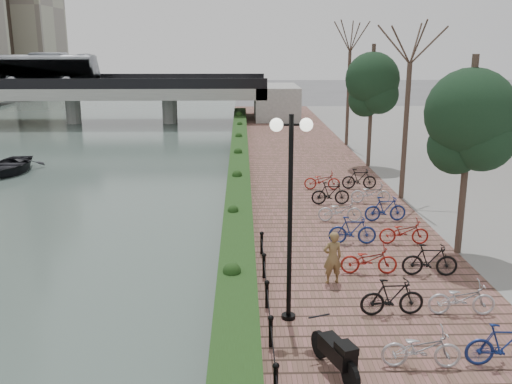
{
  "coord_description": "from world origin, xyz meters",
  "views": [
    {
      "loc": [
        0.76,
        -8.88,
        7.31
      ],
      "look_at": [
        1.27,
        11.45,
        2.0
      ],
      "focal_mm": 40.0,
      "sensor_mm": 36.0,
      "label": 1
    }
  ],
  "objects_px": {
    "lamppost": "(291,176)",
    "pedestrian": "(333,258)",
    "boat": "(10,165)",
    "motorcycle": "(335,351)"
  },
  "relations": [
    {
      "from": "lamppost",
      "to": "pedestrian",
      "type": "bearing_deg",
      "value": 56.48
    },
    {
      "from": "pedestrian",
      "to": "boat",
      "type": "height_order",
      "value": "pedestrian"
    },
    {
      "from": "lamppost",
      "to": "boat",
      "type": "bearing_deg",
      "value": 127.01
    },
    {
      "from": "lamppost",
      "to": "motorcycle",
      "type": "relative_size",
      "value": 3.16
    },
    {
      "from": "motorcycle",
      "to": "pedestrian",
      "type": "relative_size",
      "value": 1.05
    },
    {
      "from": "lamppost",
      "to": "motorcycle",
      "type": "bearing_deg",
      "value": -72.95
    },
    {
      "from": "lamppost",
      "to": "motorcycle",
      "type": "height_order",
      "value": "lamppost"
    },
    {
      "from": "motorcycle",
      "to": "boat",
      "type": "height_order",
      "value": "motorcycle"
    },
    {
      "from": "boat",
      "to": "motorcycle",
      "type": "bearing_deg",
      "value": -56.87
    },
    {
      "from": "lamppost",
      "to": "boat",
      "type": "height_order",
      "value": "lamppost"
    }
  ]
}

